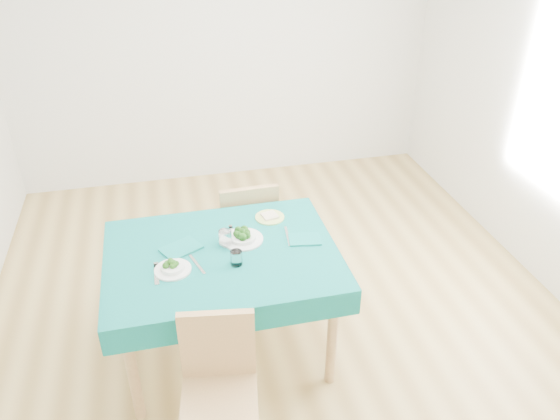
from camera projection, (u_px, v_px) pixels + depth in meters
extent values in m
cube|color=olive|center=(280.00, 315.00, 3.83)|extent=(4.00, 4.50, 0.02)
cube|color=silver|center=(223.00, 41.00, 5.01)|extent=(4.00, 0.02, 2.70)
cube|color=#09625D|center=(225.00, 304.00, 3.34)|extent=(1.33, 1.01, 0.76)
cube|color=#AD8451|center=(219.00, 397.00, 2.63)|extent=(0.43, 0.46, 0.93)
cube|color=#AD8451|center=(245.00, 219.00, 3.96)|extent=(0.42, 0.45, 1.01)
cube|color=silver|center=(157.00, 274.00, 2.98)|extent=(0.03, 0.19, 0.00)
cube|color=silver|center=(197.00, 264.00, 3.06)|extent=(0.08, 0.21, 0.00)
cube|color=silver|center=(232.00, 233.00, 3.32)|extent=(0.03, 0.16, 0.00)
cube|color=silver|center=(288.00, 236.00, 3.30)|extent=(0.04, 0.21, 0.00)
cube|color=#0C6C66|center=(181.00, 248.00, 3.18)|extent=(0.27, 0.24, 0.01)
cube|color=#0C6C66|center=(305.00, 239.00, 3.26)|extent=(0.21, 0.16, 0.01)
cylinder|color=white|center=(225.00, 238.00, 3.19)|extent=(0.08, 0.08, 0.10)
cylinder|color=white|center=(236.00, 258.00, 3.04)|extent=(0.07, 0.07, 0.09)
cylinder|color=#C4D96A|center=(270.00, 217.00, 3.48)|extent=(0.19, 0.19, 0.01)
cube|color=beige|center=(270.00, 216.00, 3.47)|extent=(0.11, 0.11, 0.01)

